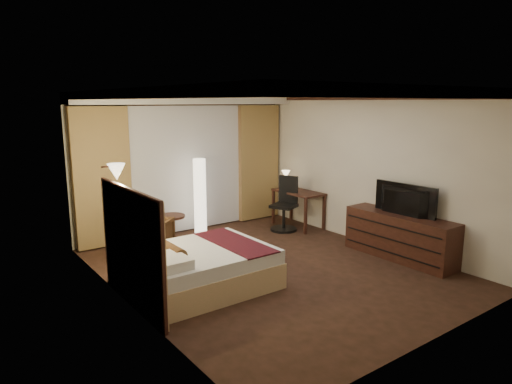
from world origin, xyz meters
TOP-DOWN VIEW (x-y plane):
  - floor at (0.00, 0.00)m, footprint 4.50×5.50m
  - ceiling at (0.00, 0.00)m, footprint 4.50×5.50m
  - back_wall at (0.00, 2.75)m, footprint 4.50×0.02m
  - left_wall at (-2.25, 0.00)m, footprint 0.02×5.50m
  - right_wall at (2.25, 0.00)m, footprint 0.02×5.50m
  - crown_molding at (0.00, 0.00)m, footprint 4.50×5.50m
  - soffit at (0.00, 2.50)m, footprint 4.50×0.50m
  - curtain_sheer at (0.00, 2.67)m, footprint 2.48×0.04m
  - curtain_left_drape at (-1.70, 2.61)m, footprint 1.00×0.14m
  - curtain_right_drape at (1.70, 2.61)m, footprint 1.00×0.14m
  - wall_sconce at (-2.09, 0.75)m, footprint 0.24×0.24m
  - bed at (-1.25, 0.01)m, footprint 1.89×1.47m
  - headboard at (-2.20, 0.01)m, footprint 0.12×1.77m
  - armchair at (-1.33, 1.63)m, footprint 0.94×0.95m
  - side_table at (-0.69, 2.04)m, footprint 0.49×0.49m
  - floor_lamp at (0.03, 2.25)m, footprint 0.32×0.32m
  - desk at (1.95, 1.58)m, footprint 0.55×1.10m
  - desk_lamp at (1.95, 1.98)m, footprint 0.18×0.18m
  - office_chair at (1.52, 1.53)m, footprint 0.69×0.69m
  - dresser at (2.00, -0.88)m, footprint 0.50×1.91m
  - television at (1.97, -0.88)m, footprint 0.67×1.14m

SIDE VIEW (x-z plane):
  - floor at x=0.00m, z-range -0.01..0.01m
  - side_table at x=-0.69m, z-range 0.00..0.54m
  - bed at x=-1.25m, z-range 0.00..0.55m
  - armchair at x=-1.33m, z-range 0.00..0.71m
  - dresser at x=2.00m, z-range 0.00..0.74m
  - desk at x=1.95m, z-range 0.00..0.75m
  - office_chair at x=1.52m, z-range 0.00..1.10m
  - headboard at x=-2.20m, z-range 0.00..1.50m
  - floor_lamp at x=0.03m, z-range 0.00..1.51m
  - desk_lamp at x=1.95m, z-range 0.75..1.09m
  - television at x=1.97m, z-range 0.99..1.14m
  - curtain_sheer at x=0.00m, z-range 0.02..2.48m
  - curtain_left_drape at x=-1.70m, z-range 0.02..2.48m
  - curtain_right_drape at x=1.70m, z-range 0.02..2.48m
  - back_wall at x=0.00m, z-range 0.00..2.70m
  - left_wall at x=-2.25m, z-range 0.00..2.70m
  - right_wall at x=2.25m, z-range 0.00..2.70m
  - wall_sconce at x=-2.09m, z-range 1.50..1.74m
  - soffit at x=0.00m, z-range 2.50..2.70m
  - crown_molding at x=0.00m, z-range 2.58..2.70m
  - ceiling at x=0.00m, z-range 2.70..2.71m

